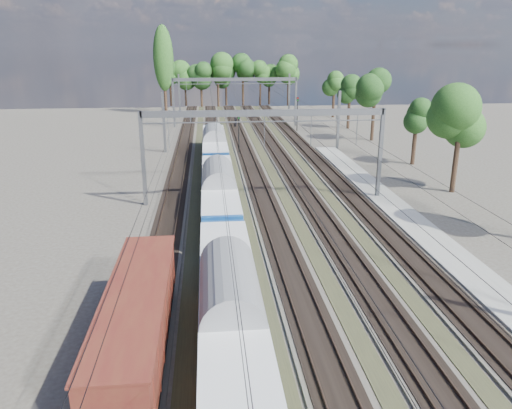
{
  "coord_description": "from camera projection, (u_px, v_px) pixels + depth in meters",
  "views": [
    {
      "loc": [
        -5.37,
        -16.83,
        14.8
      ],
      "look_at": [
        -1.73,
        20.39,
        2.8
      ],
      "focal_mm": 35.0,
      "sensor_mm": 36.0,
      "label": 1
    }
  ],
  "objects": [
    {
      "name": "track_bed",
      "position": [
        251.0,
        166.0,
        63.58
      ],
      "size": [
        21.0,
        130.0,
        0.34
      ],
      "color": "#47423A",
      "rests_on": "ground"
    },
    {
      "name": "poplar",
      "position": [
        163.0,
        59.0,
        108.86
      ],
      "size": [
        4.4,
        4.4,
        19.04
      ],
      "color": "black",
      "rests_on": "ground"
    },
    {
      "name": "platform",
      "position": [
        422.0,
        232.0,
        40.99
      ],
      "size": [
        3.0,
        70.0,
        0.3
      ],
      "primitive_type": "cube",
      "color": "gray",
      "rests_on": "ground"
    },
    {
      "name": "freight_boxcar",
      "position": [
        138.0,
        319.0,
        24.05
      ],
      "size": [
        2.89,
        13.94,
        3.59
      ],
      "color": "black",
      "rests_on": "ground"
    },
    {
      "name": "signal_near",
      "position": [
        239.0,
        129.0,
        69.93
      ],
      "size": [
        0.37,
        0.34,
        5.56
      ],
      "rotation": [
        0.0,
        0.0,
        0.15
      ],
      "color": "black",
      "rests_on": "ground"
    },
    {
      "name": "signal_far",
      "position": [
        297.0,
        110.0,
        87.84
      ],
      "size": [
        0.41,
        0.37,
        6.07
      ],
      "rotation": [
        0.0,
        0.0,
        -0.17
      ],
      "color": "black",
      "rests_on": "ground"
    },
    {
      "name": "worker",
      "position": [
        235.0,
        122.0,
        92.91
      ],
      "size": [
        0.74,
        0.86,
        2.0
      ],
      "primitive_type": "imported",
      "rotation": [
        0.0,
        0.0,
        2.0
      ],
      "color": "black",
      "rests_on": "ground"
    },
    {
      "name": "catenary",
      "position": [
        248.0,
        108.0,
        68.97
      ],
      "size": [
        25.65,
        130.0,
        9.0
      ],
      "color": "slate",
      "rests_on": "ground"
    },
    {
      "name": "tree_belt",
      "position": [
        266.0,
        77.0,
        108.09
      ],
      "size": [
        40.11,
        102.01,
        11.79
      ],
      "color": "black",
      "rests_on": "ground"
    },
    {
      "name": "emu_train",
      "position": [
        219.0,
        186.0,
        44.99
      ],
      "size": [
        3.08,
        65.18,
        4.51
      ],
      "color": "black",
      "rests_on": "ground"
    }
  ]
}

